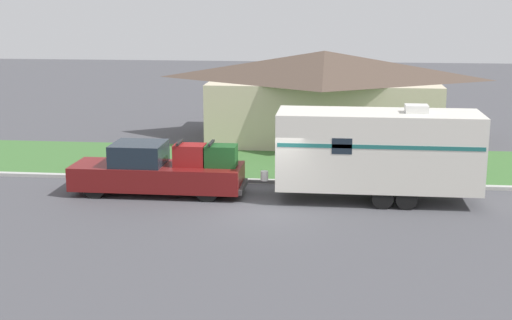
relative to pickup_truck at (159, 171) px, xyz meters
The scene contains 7 objects.
ground_plane 4.67m from the pickup_truck, 22.25° to the right, with size 120.00×120.00×0.00m, color #47474C.
curb_strip 4.77m from the pickup_truck, 25.43° to the left, with size 80.00×0.30×0.14m.
lawn_strip 7.13m from the pickup_truck, 53.20° to the left, with size 80.00×7.00×0.03m.
house_across_street 13.16m from the pickup_truck, 62.93° to the left, with size 12.34×7.82×4.60m.
pickup_truck is the anchor object (origin of this frame).
travel_trailer 8.18m from the pickup_truck, ahead, with size 8.34×2.46×3.55m.
mailbox 8.28m from the pickup_truck, 18.39° to the left, with size 0.48×0.20×1.29m.
Camera 1 is at (2.28, -23.76, 7.24)m, focal length 50.00 mm.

